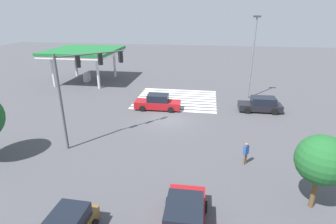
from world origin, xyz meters
TOP-DOWN VIEW (x-y plane):
  - ground_plane at (0.00, 0.00)m, footprint 119.57×119.57m
  - crosswalk_markings at (0.00, -6.47)m, footprint 9.55×8.20m
  - traffic_signal_mast at (5.61, 5.61)m, footprint 3.84×3.84m
  - car_0 at (-9.35, -3.83)m, footprint 4.42×2.10m
  - car_1 at (1.54, -2.78)m, footprint 4.94×2.05m
  - car_2 at (-2.88, 13.52)m, footprint 2.24×4.31m
  - gas_station_canopy at (14.35, -12.89)m, footprint 9.60×9.60m
  - pedestrian at (-6.49, 7.01)m, footprint 0.41×0.41m
  - street_light_pole_a at (-8.64, -8.34)m, footprint 0.80×0.36m
  - tree_corner_b at (-9.57, 10.85)m, footprint 2.61×2.61m

SIDE VIEW (x-z plane):
  - ground_plane at x=0.00m, z-range 0.00..0.00m
  - crosswalk_markings at x=0.00m, z-range 0.00..0.01m
  - car_0 at x=-9.35m, z-range -0.04..1.51m
  - car_1 at x=1.54m, z-range -0.09..1.58m
  - car_2 at x=-2.88m, z-range -0.07..1.61m
  - pedestrian at x=-6.49m, z-range 0.09..1.74m
  - tree_corner_b at x=-9.57m, z-range 0.80..5.05m
  - gas_station_canopy at x=14.35m, z-range 1.91..6.71m
  - traffic_signal_mast at x=5.61m, z-range 1.67..8.95m
  - street_light_pole_a at x=-8.64m, z-range 0.83..10.34m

